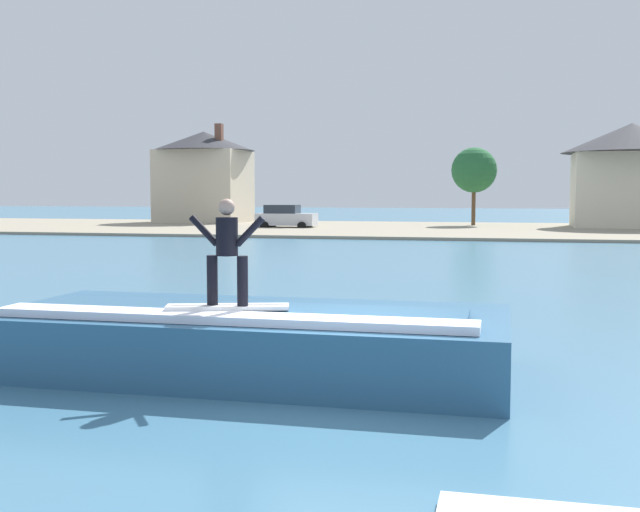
% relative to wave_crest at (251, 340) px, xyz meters
% --- Properties ---
extents(ground_plane, '(260.00, 260.00, 0.00)m').
position_rel_wave_crest_xyz_m(ground_plane, '(1.72, -0.89, -0.51)').
color(ground_plane, teal).
extents(wave_crest, '(7.81, 3.40, 1.08)m').
position_rel_wave_crest_xyz_m(wave_crest, '(0.00, 0.00, 0.00)').
color(wave_crest, '#2D5C81').
rests_on(wave_crest, ground_plane).
extents(surfboard, '(1.83, 0.88, 0.06)m').
position_rel_wave_crest_xyz_m(surfboard, '(-0.14, -0.63, 0.60)').
color(surfboard, white).
rests_on(surfboard, wave_crest).
extents(surfer, '(1.16, 0.32, 1.56)m').
position_rel_wave_crest_xyz_m(surfer, '(-0.13, -0.68, 1.50)').
color(surfer, black).
rests_on(surfer, surfboard).
extents(shoreline_bank, '(120.00, 23.88, 0.19)m').
position_rel_wave_crest_xyz_m(shoreline_bank, '(1.72, 46.04, -0.42)').
color(shoreline_bank, gray).
rests_on(shoreline_bank, ground_plane).
extents(car_near_shore, '(4.44, 2.24, 1.86)m').
position_rel_wave_crest_xyz_m(car_near_shore, '(-12.35, 45.10, 0.44)').
color(car_near_shore, silver).
rests_on(car_near_shore, ground_plane).
extents(house_with_chimney, '(8.91, 8.91, 8.66)m').
position_rel_wave_crest_xyz_m(house_with_chimney, '(-22.08, 53.17, 3.95)').
color(house_with_chimney, beige).
rests_on(house_with_chimney, ground_plane).
extents(house_gabled_white, '(10.18, 10.18, 7.92)m').
position_rel_wave_crest_xyz_m(house_gabled_white, '(12.78, 50.80, 4.21)').
color(house_gabled_white, beige).
rests_on(house_gabled_white, ground_plane).
extents(tree_tall_bare, '(3.58, 3.58, 6.34)m').
position_rel_wave_crest_xyz_m(tree_tall_bare, '(1.27, 51.73, 4.02)').
color(tree_tall_bare, brown).
rests_on(tree_tall_bare, ground_plane).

